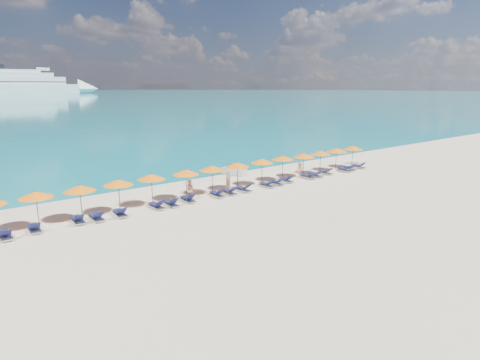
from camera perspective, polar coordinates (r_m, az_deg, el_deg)
ground at (r=30.11m, az=3.50°, el=-3.25°), size 1400.00×1400.00×0.00m
cruise_ship at (r=578.97m, az=-26.94°, el=12.00°), size 150.06×54.82×41.33m
sailboat_near at (r=586.38m, az=-22.23°, el=11.48°), size 5.22×1.74×9.57m
sailboat_far at (r=621.58m, az=-21.51°, el=11.60°), size 6.36×2.12×11.66m
jetski at (r=39.59m, az=-0.81°, el=1.33°), size 1.64×2.75×0.92m
beachgoer_a at (r=33.55m, az=-1.69°, el=-0.09°), size 0.66×0.51×1.62m
beachgoer_b at (r=30.28m, az=-7.05°, el=-1.50°), size 0.99×0.82×1.76m
beachgoer_c at (r=39.00m, az=8.48°, el=1.52°), size 1.02×0.70×1.44m
umbrella_1 at (r=27.64m, az=-27.05°, el=-1.87°), size 2.10×2.10×2.28m
umbrella_2 at (r=28.19m, az=-21.84°, el=-1.09°), size 2.10×2.10×2.28m
umbrella_3 at (r=29.01m, az=-16.92°, el=-0.32°), size 2.10×2.10×2.28m
umbrella_4 at (r=30.20m, az=-12.49°, el=0.45°), size 2.10×2.10×2.28m
umbrella_5 at (r=31.38m, az=-7.72°, el=1.12°), size 2.10×2.10×2.28m
umbrella_6 at (r=32.71m, az=-4.00°, el=1.71°), size 2.10×2.10×2.28m
umbrella_7 at (r=34.06m, az=-0.37°, el=2.20°), size 2.10×2.10×2.28m
umbrella_8 at (r=35.84m, az=3.15°, el=2.73°), size 2.10×2.10×2.28m
umbrella_9 at (r=37.65m, az=6.11°, el=3.18°), size 2.10×2.10×2.28m
umbrella_10 at (r=39.28m, az=9.04°, el=3.50°), size 2.10×2.10×2.28m
umbrella_11 at (r=41.12m, az=11.40°, el=3.84°), size 2.10×2.10×2.28m
umbrella_12 at (r=43.21m, az=13.57°, el=4.17°), size 2.10×2.10×2.28m
umbrella_13 at (r=45.38m, az=15.76°, el=4.46°), size 2.10×2.10×2.28m
lounger_1 at (r=26.73m, az=-30.44°, el=-6.73°), size 0.68×1.72×0.66m
lounger_2 at (r=27.15m, az=-27.23°, el=-6.07°), size 0.69×1.72×0.66m
lounger_3 at (r=27.70m, az=-22.08°, el=-5.19°), size 0.71×1.73×0.66m
lounger_4 at (r=27.77m, az=-19.74°, el=-4.95°), size 0.63×1.70×0.66m
lounger_5 at (r=28.16m, az=-16.71°, el=-4.47°), size 0.75×1.74×0.66m
lounger_6 at (r=29.21m, az=-11.79°, el=-3.56°), size 0.71×1.73×0.66m
lounger_7 at (r=29.62m, az=-9.78°, el=-3.23°), size 0.69×1.72×0.66m
lounger_8 at (r=30.49m, az=-7.45°, el=-2.67°), size 0.66×1.71×0.66m
lounger_9 at (r=31.69m, az=-3.33°, el=-1.97°), size 0.69×1.72×0.66m
lounger_10 at (r=32.30m, az=-1.56°, el=-1.66°), size 0.65×1.71×0.66m
lounger_11 at (r=33.19m, az=0.45°, el=-1.25°), size 0.79×1.75×0.66m
lounger_12 at (r=34.73m, az=3.83°, el=-0.63°), size 0.64×1.71×0.66m
lounger_13 at (r=35.57m, az=5.20°, el=-0.32°), size 0.64×1.71×0.66m
lounger_14 at (r=36.66m, az=6.57°, el=0.05°), size 0.75×1.74×0.66m
lounger_15 at (r=38.39m, az=9.62°, el=0.55°), size 0.67×1.72×0.66m
lounger_16 at (r=39.19m, az=10.66°, el=0.76°), size 0.72×1.73×0.66m
lounger_17 at (r=40.52m, az=12.03°, el=1.11°), size 0.67×1.72×0.66m
lounger_18 at (r=42.31m, az=14.57°, el=1.47°), size 0.67×1.72×0.66m
lounger_19 at (r=43.25m, az=15.29°, el=1.68°), size 0.71×1.73×0.66m
lounger_20 at (r=44.45m, az=16.53°, el=1.90°), size 0.74×1.74×0.66m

